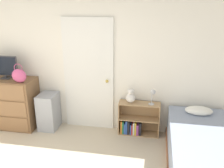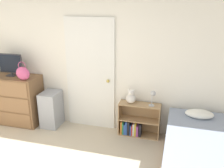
{
  "view_description": "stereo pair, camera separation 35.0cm",
  "coord_description": "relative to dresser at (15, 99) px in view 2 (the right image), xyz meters",
  "views": [
    {
      "loc": [
        1.23,
        -1.97,
        2.37
      ],
      "look_at": [
        0.51,
        1.95,
        0.97
      ],
      "focal_mm": 40.0,
      "sensor_mm": 36.0,
      "label": 1
    },
    {
      "loc": [
        1.57,
        -1.89,
        2.37
      ],
      "look_at": [
        0.51,
        1.95,
        0.97
      ],
      "focal_mm": 40.0,
      "sensor_mm": 36.0,
      "label": 2
    }
  ],
  "objects": [
    {
      "name": "door_closed",
      "position": [
        1.48,
        0.25,
        0.55
      ],
      "size": [
        0.91,
        0.09,
        2.05
      ],
      "color": "white",
      "rests_on": "ground_plane"
    },
    {
      "name": "desk_lamp",
      "position": [
        2.64,
        0.09,
        0.33
      ],
      "size": [
        0.11,
        0.11,
        0.28
      ],
      "color": "#B2B2B7",
      "rests_on": "bookshelf"
    },
    {
      "name": "dresser",
      "position": [
        0.0,
        0.0,
        0.0
      ],
      "size": [
        1.0,
        0.5,
        0.95
      ],
      "color": "brown",
      "rests_on": "ground_plane"
    },
    {
      "name": "tv",
      "position": [
        -0.02,
        0.03,
        0.7
      ],
      "size": [
        0.49,
        0.16,
        0.42
      ],
      "color": "#2D2D33",
      "rests_on": "dresser"
    },
    {
      "name": "storage_bin",
      "position": [
        0.74,
        0.05,
        -0.14
      ],
      "size": [
        0.32,
        0.41,
        0.68
      ],
      "color": "#999EA8",
      "rests_on": "ground_plane"
    },
    {
      "name": "bed",
      "position": [
        3.4,
        -0.68,
        -0.19
      ],
      "size": [
        0.97,
        1.89,
        0.67
      ],
      "color": "brown",
      "rests_on": "ground_plane"
    },
    {
      "name": "handbag",
      "position": [
        0.35,
        -0.15,
        0.6
      ],
      "size": [
        0.26,
        0.12,
        0.34
      ],
      "color": "#C64C7F",
      "rests_on": "dresser"
    },
    {
      "name": "wall_back",
      "position": [
        1.44,
        0.3,
        0.8
      ],
      "size": [
        10.0,
        0.06,
        2.55
      ],
      "color": "white",
      "rests_on": "ground_plane"
    },
    {
      "name": "bookshelf",
      "position": [
        2.37,
        0.13,
        -0.24
      ],
      "size": [
        0.73,
        0.25,
        0.61
      ],
      "color": "tan",
      "rests_on": "ground_plane"
    },
    {
      "name": "teddy_bear",
      "position": [
        2.27,
        0.13,
        0.24
      ],
      "size": [
        0.17,
        0.17,
        0.25
      ],
      "color": "silver",
      "rests_on": "bookshelf"
    }
  ]
}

